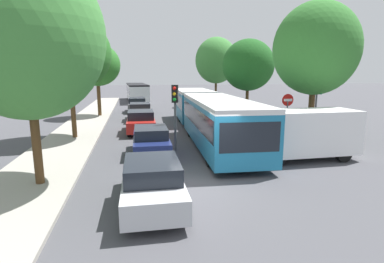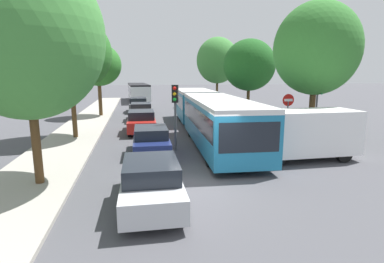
{
  "view_description": "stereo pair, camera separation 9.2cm",
  "coord_description": "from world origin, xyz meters",
  "px_view_note": "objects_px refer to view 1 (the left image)",
  "views": [
    {
      "loc": [
        -2.57,
        -10.11,
        3.95
      ],
      "look_at": [
        0.2,
        3.86,
        1.2
      ],
      "focal_mm": 28.0,
      "sensor_mm": 36.0,
      "label": 1
    },
    {
      "loc": [
        -2.48,
        -10.13,
        3.95
      ],
      "look_at": [
        0.2,
        3.86,
        1.2
      ],
      "focal_mm": 28.0,
      "sensor_mm": 36.0,
      "label": 2
    }
  ],
  "objects_px": {
    "no_entry_sign": "(287,110)",
    "tree_left_far": "(97,65)",
    "city_bus_rear": "(137,91)",
    "queued_car_navy": "(151,141)",
    "direction_sign_post": "(316,98)",
    "traffic_light": "(175,103)",
    "articulated_bus": "(206,111)",
    "queued_car_silver": "(152,182)",
    "queued_car_red": "(141,121)",
    "queued_car_graphite": "(137,105)",
    "queued_car_tan": "(140,111)",
    "white_van": "(306,133)",
    "tree_left_mid": "(69,53)",
    "tree_right_far": "(216,60)",
    "tree_right_near": "(315,51)",
    "tree_right_mid": "(248,66)",
    "tree_left_near": "(26,40)"
  },
  "relations": [
    {
      "from": "tree_left_mid",
      "to": "traffic_light",
      "type": "bearing_deg",
      "value": -33.4
    },
    {
      "from": "traffic_light",
      "to": "tree_left_mid",
      "type": "bearing_deg",
      "value": -105.11
    },
    {
      "from": "traffic_light",
      "to": "tree_right_near",
      "type": "height_order",
      "value": "tree_right_near"
    },
    {
      "from": "city_bus_rear",
      "to": "tree_left_mid",
      "type": "bearing_deg",
      "value": 168.15
    },
    {
      "from": "queued_car_graphite",
      "to": "direction_sign_post",
      "type": "bearing_deg",
      "value": -147.26
    },
    {
      "from": "queued_car_red",
      "to": "queued_car_graphite",
      "type": "relative_size",
      "value": 1.01
    },
    {
      "from": "tree_left_far",
      "to": "no_entry_sign",
      "type": "bearing_deg",
      "value": -47.72
    },
    {
      "from": "direction_sign_post",
      "to": "tree_left_mid",
      "type": "relative_size",
      "value": 0.49
    },
    {
      "from": "no_entry_sign",
      "to": "tree_left_far",
      "type": "xyz_separation_m",
      "value": [
        -11.83,
        13.01,
        2.87
      ]
    },
    {
      "from": "tree_left_mid",
      "to": "tree_left_far",
      "type": "bearing_deg",
      "value": 87.13
    },
    {
      "from": "no_entry_sign",
      "to": "tree_left_mid",
      "type": "relative_size",
      "value": 0.38
    },
    {
      "from": "direction_sign_post",
      "to": "tree_right_mid",
      "type": "relative_size",
      "value": 0.5
    },
    {
      "from": "queued_car_silver",
      "to": "direction_sign_post",
      "type": "relative_size",
      "value": 1.15
    },
    {
      "from": "city_bus_rear",
      "to": "queued_car_navy",
      "type": "xyz_separation_m",
      "value": [
        0.17,
        -30.54,
        -0.75
      ]
    },
    {
      "from": "queued_car_navy",
      "to": "tree_right_near",
      "type": "height_order",
      "value": "tree_right_near"
    },
    {
      "from": "direction_sign_post",
      "to": "tree_right_near",
      "type": "distance_m",
      "value": 2.67
    },
    {
      "from": "queued_car_red",
      "to": "no_entry_sign",
      "type": "relative_size",
      "value": 1.54
    },
    {
      "from": "traffic_light",
      "to": "articulated_bus",
      "type": "bearing_deg",
      "value": 164.18
    },
    {
      "from": "white_van",
      "to": "tree_right_far",
      "type": "xyz_separation_m",
      "value": [
        2.24,
        23.54,
        4.3
      ]
    },
    {
      "from": "tree_left_mid",
      "to": "tree_left_far",
      "type": "height_order",
      "value": "tree_left_mid"
    },
    {
      "from": "white_van",
      "to": "direction_sign_post",
      "type": "bearing_deg",
      "value": -128.75
    },
    {
      "from": "city_bus_rear",
      "to": "queued_car_silver",
      "type": "xyz_separation_m",
      "value": [
        -0.15,
        -36.4,
        -0.73
      ]
    },
    {
      "from": "queued_car_navy",
      "to": "queued_car_red",
      "type": "height_order",
      "value": "queued_car_red"
    },
    {
      "from": "queued_car_navy",
      "to": "tree_right_far",
      "type": "relative_size",
      "value": 0.49
    },
    {
      "from": "articulated_bus",
      "to": "no_entry_sign",
      "type": "distance_m",
      "value": 5.18
    },
    {
      "from": "queued_car_graphite",
      "to": "no_entry_sign",
      "type": "distance_m",
      "value": 18.16
    },
    {
      "from": "white_van",
      "to": "articulated_bus",
      "type": "bearing_deg",
      "value": -65.24
    },
    {
      "from": "white_van",
      "to": "direction_sign_post",
      "type": "height_order",
      "value": "direction_sign_post"
    },
    {
      "from": "direction_sign_post",
      "to": "tree_left_near",
      "type": "relative_size",
      "value": 0.45
    },
    {
      "from": "city_bus_rear",
      "to": "tree_right_near",
      "type": "bearing_deg",
      "value": -164.6
    },
    {
      "from": "white_van",
      "to": "queued_car_tan",
      "type": "bearing_deg",
      "value": -62.49
    },
    {
      "from": "tree_left_far",
      "to": "tree_right_near",
      "type": "bearing_deg",
      "value": -44.59
    },
    {
      "from": "queued_car_silver",
      "to": "white_van",
      "type": "distance_m",
      "value": 8.27
    },
    {
      "from": "no_entry_sign",
      "to": "queued_car_tan",
      "type": "bearing_deg",
      "value": -141.43
    },
    {
      "from": "queued_car_silver",
      "to": "traffic_light",
      "type": "height_order",
      "value": "traffic_light"
    },
    {
      "from": "tree_left_near",
      "to": "tree_right_near",
      "type": "height_order",
      "value": "tree_right_near"
    },
    {
      "from": "direction_sign_post",
      "to": "queued_car_red",
      "type": "bearing_deg",
      "value": -11.47
    },
    {
      "from": "direction_sign_post",
      "to": "queued_car_navy",
      "type": "bearing_deg",
      "value": 21.0
    },
    {
      "from": "white_van",
      "to": "no_entry_sign",
      "type": "bearing_deg",
      "value": -104.92
    },
    {
      "from": "tree_right_near",
      "to": "no_entry_sign",
      "type": "bearing_deg",
      "value": 176.4
    },
    {
      "from": "direction_sign_post",
      "to": "queued_car_silver",
      "type": "bearing_deg",
      "value": 49.3
    },
    {
      "from": "queued_car_tan",
      "to": "direction_sign_post",
      "type": "relative_size",
      "value": 1.2
    },
    {
      "from": "queued_car_red",
      "to": "queued_car_silver",
      "type": "bearing_deg",
      "value": -178.93
    },
    {
      "from": "queued_car_tan",
      "to": "no_entry_sign",
      "type": "height_order",
      "value": "no_entry_sign"
    },
    {
      "from": "articulated_bus",
      "to": "queued_car_red",
      "type": "distance_m",
      "value": 4.53
    },
    {
      "from": "queued_car_navy",
      "to": "no_entry_sign",
      "type": "distance_m",
      "value": 8.15
    },
    {
      "from": "tree_left_near",
      "to": "queued_car_graphite",
      "type": "bearing_deg",
      "value": 79.88
    },
    {
      "from": "direction_sign_post",
      "to": "tree_left_mid",
      "type": "height_order",
      "value": "tree_left_mid"
    },
    {
      "from": "no_entry_sign",
      "to": "tree_left_mid",
      "type": "xyz_separation_m",
      "value": [
        -12.32,
        3.13,
        3.27
      ]
    },
    {
      "from": "direction_sign_post",
      "to": "white_van",
      "type": "bearing_deg",
      "value": 65.93
    }
  ]
}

